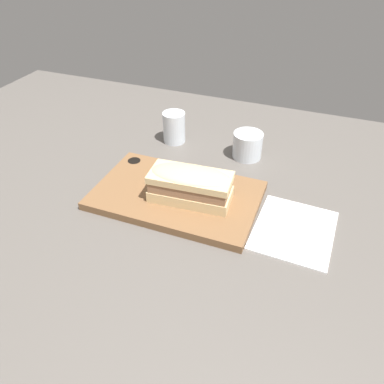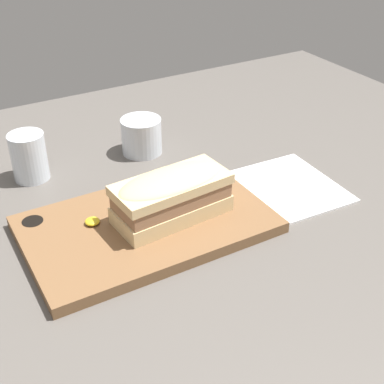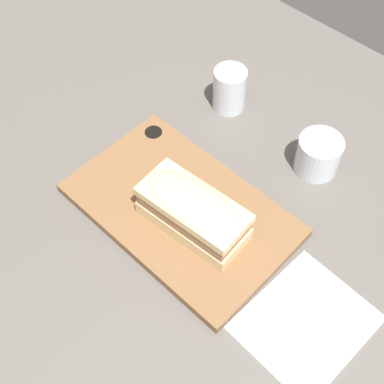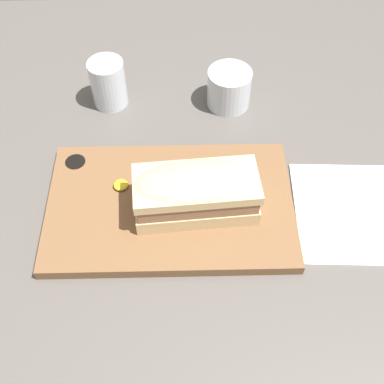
{
  "view_description": "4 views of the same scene",
  "coord_description": "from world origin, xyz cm",
  "px_view_note": "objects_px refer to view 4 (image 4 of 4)",
  "views": [
    {
      "loc": [
        33.64,
        -67.66,
        59.02
      ],
      "look_at": [
        9.14,
        -4.27,
        7.35
      ],
      "focal_mm": 35.0,
      "sensor_mm": 36.0,
      "label": 1
    },
    {
      "loc": [
        -25.3,
        -67.4,
        54.45
      ],
      "look_at": [
        11.05,
        -4.21,
        8.58
      ],
      "focal_mm": 50.0,
      "sensor_mm": 36.0,
      "label": 2
    },
    {
      "loc": [
        42.21,
        -38.5,
        82.5
      ],
      "look_at": [
        5.23,
        0.05,
        8.09
      ],
      "focal_mm": 50.0,
      "sensor_mm": 36.0,
      "label": 3
    },
    {
      "loc": [
        6.55,
        -46.95,
        66.74
      ],
      "look_at": [
        7.5,
        -2.9,
        8.41
      ],
      "focal_mm": 45.0,
      "sensor_mm": 36.0,
      "label": 4
    }
  ],
  "objects_px": {
    "serving_board": "(170,205)",
    "wine_glass": "(229,89)",
    "napkin": "(347,212)",
    "water_glass": "(109,86)",
    "sandwich": "(196,191)"
  },
  "relations": [
    {
      "from": "water_glass",
      "to": "napkin",
      "type": "relative_size",
      "value": 0.45
    },
    {
      "from": "wine_glass",
      "to": "napkin",
      "type": "bearing_deg",
      "value": -56.37
    },
    {
      "from": "sandwich",
      "to": "water_glass",
      "type": "distance_m",
      "value": 0.32
    },
    {
      "from": "serving_board",
      "to": "sandwich",
      "type": "relative_size",
      "value": 2.02
    },
    {
      "from": "sandwich",
      "to": "water_glass",
      "type": "xyz_separation_m",
      "value": [
        -0.16,
        0.27,
        -0.02
      ]
    },
    {
      "from": "sandwich",
      "to": "serving_board",
      "type": "bearing_deg",
      "value": 163.95
    },
    {
      "from": "serving_board",
      "to": "sandwich",
      "type": "distance_m",
      "value": 0.07
    },
    {
      "from": "water_glass",
      "to": "napkin",
      "type": "height_order",
      "value": "water_glass"
    },
    {
      "from": "sandwich",
      "to": "napkin",
      "type": "height_order",
      "value": "sandwich"
    },
    {
      "from": "serving_board",
      "to": "wine_glass",
      "type": "bearing_deg",
      "value": 66.0
    },
    {
      "from": "water_glass",
      "to": "wine_glass",
      "type": "height_order",
      "value": "water_glass"
    },
    {
      "from": "serving_board",
      "to": "wine_glass",
      "type": "distance_m",
      "value": 0.28
    },
    {
      "from": "sandwich",
      "to": "water_glass",
      "type": "relative_size",
      "value": 2.12
    },
    {
      "from": "water_glass",
      "to": "wine_glass",
      "type": "distance_m",
      "value": 0.23
    },
    {
      "from": "serving_board",
      "to": "napkin",
      "type": "xyz_separation_m",
      "value": [
        0.29,
        -0.01,
        -0.01
      ]
    }
  ]
}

